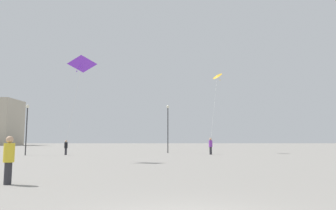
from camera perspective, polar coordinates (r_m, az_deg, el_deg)
The scene contains 7 objects.
person_in_purple at distance 35.57m, azimuth 7.71°, elevation -7.25°, with size 0.40×0.40×1.84m.
person_in_yellow at distance 12.96m, azimuth -26.85°, elevation -8.52°, with size 0.38×0.38×1.75m.
person_in_black at distance 35.93m, azimuth -17.98°, elevation -7.20°, with size 0.35×0.35×1.59m.
kite_violet_delta at distance 26.27m, azimuth -15.30°, elevation 6.91°, with size 4.91×10.16×6.77m.
kite_amber_diamond at distance 42.08m, azimuth 8.88°, elevation 5.21°, with size 2.68×6.37×9.20m.
lamppost_east at distance 39.47m, azimuth -0.02°, elevation -3.02°, with size 0.36×0.36×5.96m.
lamppost_west at distance 36.64m, azimuth -24.16°, elevation -2.74°, with size 0.36×0.36×5.35m.
Camera 1 is at (-0.44, -6.14, 1.60)m, focal length 33.70 mm.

